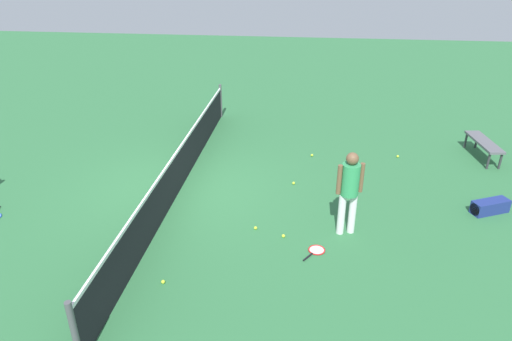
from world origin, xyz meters
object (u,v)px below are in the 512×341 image
Objects in this scene: tennis_ball_baseline at (163,282)px; equipment_bag at (489,207)px; tennis_ball_midcourt at (283,236)px; tennis_ball_near_player at (398,156)px; player_near_side at (350,187)px; tennis_ball_stray_left at (312,155)px; tennis_racket_near_player at (316,251)px; tennis_ball_stray_right at (256,228)px; tennis_ball_by_net at (294,183)px; courtside_bench at (484,143)px.

tennis_ball_baseline is 0.08× the size of equipment_bag.
tennis_ball_midcourt is at bearing 108.70° from equipment_bag.
tennis_ball_near_player is 7.32m from tennis_ball_baseline.
player_near_side is 25.76× the size of tennis_ball_near_player.
tennis_ball_stray_left is at bearing -7.50° from tennis_ball_midcourt.
tennis_ball_baseline is (-1.20, 2.52, 0.02)m from tennis_racket_near_player.
tennis_ball_baseline is 6.79m from equipment_bag.
player_near_side is at bearing -58.40° from tennis_ball_baseline.
player_near_side is at bearing -86.39° from tennis_ball_stray_right.
tennis_ball_stray_left is 4.43m from equipment_bag.
tennis_ball_by_net is 2.21m from tennis_ball_midcourt.
courtside_bench is at bearing -49.28° from tennis_ball_baseline.
tennis_ball_baseline is (-1.58, 1.89, 0.00)m from tennis_ball_midcourt.
player_near_side is 1.34m from tennis_racket_near_player.
tennis_ball_midcourt and tennis_ball_baseline have the same top height.
tennis_racket_near_player is at bearing -64.46° from tennis_ball_baseline.
tennis_ball_stray_left and tennis_ball_stray_right have the same top height.
courtside_bench reaches higher than tennis_ball_near_player.
courtside_bench is at bearing -84.29° from tennis_ball_stray_left.
tennis_ball_near_player is at bearing -25.79° from tennis_racket_near_player.
tennis_ball_stray_right is 0.08× the size of equipment_bag.
tennis_ball_by_net is 1.00× the size of tennis_ball_baseline.
tennis_racket_near_player is 0.69× the size of equipment_bag.
player_near_side is 25.76× the size of tennis_ball_baseline.
tennis_ball_near_player is 1.00× the size of tennis_ball_midcourt.
tennis_racket_near_player is at bearing 116.62° from equipment_bag.
tennis_ball_by_net is 0.04× the size of courtside_bench.
tennis_ball_near_player and tennis_ball_stray_right have the same top height.
equipment_bag is at bearing -69.93° from player_near_side.
tennis_ball_stray_right is at bearing 69.58° from tennis_ball_midcourt.
player_near_side is 2.01× the size of equipment_bag.
courtside_bench reaches higher than tennis_ball_stray_right.
player_near_side is at bearing -74.89° from tennis_ball_midcourt.
player_near_side is 25.76× the size of tennis_ball_stray_right.
player_near_side is 3.33m from equipment_bag.
player_near_side reaches higher than tennis_ball_baseline.
tennis_ball_by_net is 1.00× the size of tennis_ball_stray_right.
tennis_racket_near_player is at bearing -178.48° from tennis_ball_stray_left.
tennis_racket_near_player is 8.79× the size of tennis_ball_stray_right.
equipment_bag is (1.79, -3.58, 0.13)m from tennis_racket_near_player.
tennis_racket_near_player is 8.79× the size of tennis_ball_stray_left.
equipment_bag is (1.21, -4.77, 0.11)m from tennis_ball_stray_right.
courtside_bench is 3.00m from equipment_bag.
courtside_bench reaches higher than tennis_ball_by_net.
courtside_bench is (5.89, -6.84, 0.38)m from tennis_ball_baseline.
tennis_ball_stray_left is at bearing 95.06° from tennis_ball_near_player.
tennis_racket_near_player is 6.39m from courtside_bench.
tennis_ball_stray_right is at bearing -36.70° from tennis_ball_baseline.
player_near_side reaches higher than tennis_ball_by_net.
tennis_ball_stray_right is 4.92m from equipment_bag.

